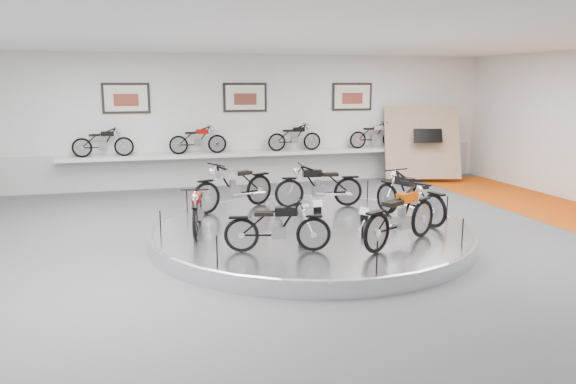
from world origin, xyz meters
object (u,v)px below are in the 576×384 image
object	(u,v)px
bike_f	(401,215)
shelf	(248,154)
display_platform	(311,234)
bike_a	(410,196)
bike_b	(319,185)
bike_c	(233,186)
bike_e	(278,226)
bike_d	(197,208)

from	to	relation	value
bike_f	shelf	bearing A→B (deg)	67.87
display_platform	shelf	size ratio (longest dim) A/B	0.58
bike_a	bike_b	world-z (taller)	bike_a
bike_c	bike_f	size ratio (longest dim) A/B	1.02
bike_e	bike_c	bearing A→B (deg)	105.77
bike_b	bike_e	distance (m)	3.62
bike_f	display_platform	bearing A→B (deg)	94.31
shelf	bike_e	bearing A→B (deg)	-97.78
bike_e	display_platform	bearing A→B (deg)	67.39
shelf	bike_f	bearing A→B (deg)	-81.99
bike_c	bike_d	world-z (taller)	bike_c
shelf	bike_c	distance (m)	4.63
bike_e	bike_f	bearing A→B (deg)	9.08
bike_a	display_platform	bearing A→B (deg)	73.42
shelf	bike_a	xyz separation A→B (m)	(2.14, -6.45, -0.18)
bike_b	bike_d	xyz separation A→B (m)	(-2.95, -1.42, -0.06)
shelf	bike_c	world-z (taller)	bike_c
bike_a	bike_f	bearing A→B (deg)	132.71
bike_d	bike_f	size ratio (longest dim) A/B	0.85
bike_b	bike_e	size ratio (longest dim) A/B	1.14
shelf	bike_e	xyz separation A→B (m)	(-1.08, -7.89, -0.25)
bike_b	bike_c	size ratio (longest dim) A/B	0.94
shelf	bike_c	xyz separation A→B (m)	(-1.23, -4.46, -0.15)
display_platform	bike_f	size ratio (longest dim) A/B	3.52
display_platform	bike_d	xyz separation A→B (m)	(-2.24, 0.24, 0.60)
bike_c	bike_d	xyz separation A→B (m)	(-1.01, -1.70, -0.09)
bike_e	bike_d	bearing A→B (deg)	137.08
bike_d	shelf	bearing A→B (deg)	170.23
bike_b	bike_f	distance (m)	3.33
bike_f	bike_b	bearing A→B (deg)	67.08
bike_e	shelf	bearing A→B (deg)	95.45
display_platform	shelf	bearing A→B (deg)	90.00
bike_a	bike_f	size ratio (longest dim) A/B	0.97
bike_a	bike_e	size ratio (longest dim) A/B	1.14
bike_b	bike_f	world-z (taller)	bike_f
shelf	bike_d	size ratio (longest dim) A/B	7.13
shelf	bike_a	size ratio (longest dim) A/B	6.25
bike_a	bike_d	distance (m)	4.38
bike_b	bike_a	bearing A→B (deg)	135.46
bike_c	bike_a	bearing A→B (deg)	123.36
display_platform	bike_d	bearing A→B (deg)	173.97
bike_a	bike_d	world-z (taller)	bike_a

